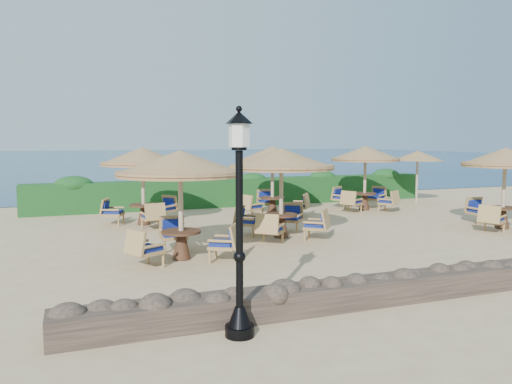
# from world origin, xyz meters

# --- Properties ---
(ground) EXTENTS (120.00, 120.00, 0.00)m
(ground) POSITION_xyz_m (0.00, 0.00, 0.00)
(ground) COLOR tan
(ground) RESTS_ON ground
(sea) EXTENTS (160.00, 160.00, 0.00)m
(sea) POSITION_xyz_m (0.00, 70.00, 0.00)
(sea) COLOR #0C2950
(sea) RESTS_ON ground
(hedge) EXTENTS (18.00, 0.90, 1.20)m
(hedge) POSITION_xyz_m (0.00, 7.20, 0.60)
(hedge) COLOR #143E19
(hedge) RESTS_ON ground
(stone_wall) EXTENTS (15.00, 0.65, 0.44)m
(stone_wall) POSITION_xyz_m (0.00, -6.20, 0.22)
(stone_wall) COLOR brown
(stone_wall) RESTS_ON ground
(lamp_post) EXTENTS (0.44, 0.44, 3.31)m
(lamp_post) POSITION_xyz_m (-4.80, -6.80, 1.55)
(lamp_post) COLOR black
(lamp_post) RESTS_ON ground
(extra_parasol) EXTENTS (2.30, 2.30, 2.41)m
(extra_parasol) POSITION_xyz_m (7.80, 5.20, 2.17)
(extra_parasol) COLOR tan
(extra_parasol) RESTS_ON ground
(cafe_set_0) EXTENTS (3.08, 3.08, 2.65)m
(cafe_set_0) POSITION_xyz_m (-4.61, -1.77, 1.97)
(cafe_set_0) COLOR tan
(cafe_set_0) RESTS_ON ground
(cafe_set_1) EXTENTS (3.16, 3.16, 2.65)m
(cafe_set_1) POSITION_xyz_m (-1.26, -0.11, 1.91)
(cafe_set_1) COLOR tan
(cafe_set_1) RESTS_ON ground
(cafe_set_2) EXTENTS (2.77, 2.78, 2.65)m
(cafe_set_2) POSITION_xyz_m (6.15, -1.25, 1.89)
(cafe_set_2) COLOR tan
(cafe_set_2) RESTS_ON ground
(cafe_set_3) EXTENTS (2.82, 2.83, 2.65)m
(cafe_set_3) POSITION_xyz_m (-4.79, 3.58, 1.91)
(cafe_set_3) COLOR tan
(cafe_set_3) RESTS_ON ground
(cafe_set_4) EXTENTS (2.77, 2.78, 2.65)m
(cafe_set_4) POSITION_xyz_m (0.15, 4.02, 1.88)
(cafe_set_4) COLOR tan
(cafe_set_4) RESTS_ON ground
(cafe_set_5) EXTENTS (2.83, 2.83, 2.65)m
(cafe_set_5) POSITION_xyz_m (4.31, 4.08, 1.83)
(cafe_set_5) COLOR tan
(cafe_set_5) RESTS_ON ground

